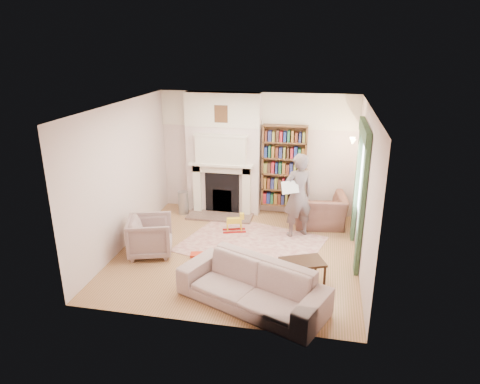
% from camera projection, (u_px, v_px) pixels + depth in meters
% --- Properties ---
extents(floor, '(4.50, 4.50, 0.00)m').
position_uv_depth(floor, '(237.00, 252.00, 8.27)').
color(floor, brown).
rests_on(floor, ground).
extents(ceiling, '(4.50, 4.50, 0.00)m').
position_uv_depth(ceiling, '(237.00, 106.00, 7.34)').
color(ceiling, white).
rests_on(ceiling, wall_back).
extents(wall_back, '(4.50, 0.00, 4.50)m').
position_uv_depth(wall_back, '(257.00, 154.00, 9.88)').
color(wall_back, beige).
rests_on(wall_back, floor).
extents(wall_front, '(4.50, 0.00, 4.50)m').
position_uv_depth(wall_front, '(203.00, 235.00, 5.72)').
color(wall_front, beige).
rests_on(wall_front, floor).
extents(wall_left, '(0.00, 4.50, 4.50)m').
position_uv_depth(wall_left, '(123.00, 176.00, 8.22)').
color(wall_left, beige).
rests_on(wall_left, floor).
extents(wall_right, '(0.00, 4.50, 4.50)m').
position_uv_depth(wall_right, '(365.00, 192.00, 7.39)').
color(wall_right, beige).
rests_on(wall_right, floor).
extents(fireplace, '(1.70, 0.58, 2.80)m').
position_uv_depth(fireplace, '(223.00, 155.00, 9.84)').
color(fireplace, beige).
rests_on(fireplace, floor).
extents(bookcase, '(1.00, 0.24, 1.85)m').
position_uv_depth(bookcase, '(284.00, 166.00, 9.72)').
color(bookcase, brown).
rests_on(bookcase, floor).
extents(window, '(0.02, 0.90, 1.30)m').
position_uv_depth(window, '(362.00, 182.00, 7.74)').
color(window, silver).
rests_on(window, wall_right).
extents(curtain_left, '(0.07, 0.32, 2.40)m').
position_uv_depth(curtain_left, '(362.00, 208.00, 7.19)').
color(curtain_left, '#2D442B').
rests_on(curtain_left, floor).
extents(curtain_right, '(0.07, 0.32, 2.40)m').
position_uv_depth(curtain_right, '(357.00, 183.00, 8.48)').
color(curtain_right, '#2D442B').
rests_on(curtain_right, floor).
extents(pelmet, '(0.09, 1.70, 0.24)m').
position_uv_depth(pelmet, '(365.00, 131.00, 7.44)').
color(pelmet, '#2D442B').
rests_on(pelmet, wall_right).
extents(wall_sconce, '(0.20, 0.24, 0.24)m').
position_uv_depth(wall_sconce, '(350.00, 144.00, 8.65)').
color(wall_sconce, gold).
rests_on(wall_sconce, wall_right).
extents(rug, '(3.05, 2.63, 0.01)m').
position_uv_depth(rug, '(251.00, 244.00, 8.59)').
color(rug, beige).
rests_on(rug, floor).
extents(armchair_reading, '(1.22, 1.10, 0.72)m').
position_uv_depth(armchair_reading, '(319.00, 210.00, 9.35)').
color(armchair_reading, '#522F2C').
rests_on(armchair_reading, floor).
extents(armchair_left, '(1.02, 1.00, 0.74)m').
position_uv_depth(armchair_left, '(150.00, 236.00, 8.10)').
color(armchair_left, gray).
rests_on(armchair_left, floor).
extents(sofa, '(2.48, 1.75, 0.68)m').
position_uv_depth(sofa, '(252.00, 285.00, 6.52)').
color(sofa, '#B9AA98').
rests_on(sofa, floor).
extents(man_reading, '(0.77, 0.70, 1.77)m').
position_uv_depth(man_reading, '(298.00, 196.00, 8.70)').
color(man_reading, '#5D4D4A').
rests_on(man_reading, floor).
extents(newspaper, '(0.36, 0.28, 0.24)m').
position_uv_depth(newspaper, '(290.00, 187.00, 8.47)').
color(newspaper, silver).
rests_on(newspaper, man_reading).
extents(coffee_table, '(0.82, 0.69, 0.45)m').
position_uv_depth(coffee_table, '(302.00, 273.00, 7.09)').
color(coffee_table, '#311D11').
rests_on(coffee_table, floor).
extents(paraffin_heater, '(0.32, 0.32, 0.55)m').
position_uv_depth(paraffin_heater, '(183.00, 203.00, 10.04)').
color(paraffin_heater, '#9DA0A5').
rests_on(paraffin_heater, floor).
extents(rocking_horse, '(0.52, 0.33, 0.43)m').
position_uv_depth(rocking_horse, '(234.00, 223.00, 9.08)').
color(rocking_horse, gold).
rests_on(rocking_horse, rug).
extents(board_game, '(0.46, 0.46, 0.03)m').
position_uv_depth(board_game, '(221.00, 257.00, 8.02)').
color(board_game, gold).
rests_on(board_game, rug).
extents(game_box_lid, '(0.32, 0.25, 0.05)m').
position_uv_depth(game_box_lid, '(198.00, 255.00, 8.09)').
color(game_box_lid, red).
rests_on(game_box_lid, rug).
extents(comic_annuals, '(0.97, 0.41, 0.02)m').
position_uv_depth(comic_annuals, '(241.00, 261.00, 7.89)').
color(comic_annuals, red).
rests_on(comic_annuals, rug).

